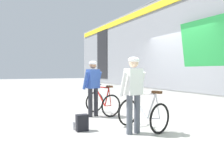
% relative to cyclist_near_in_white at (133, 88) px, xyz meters
% --- Properties ---
extents(ground_plane, '(80.00, 80.00, 0.00)m').
position_rel_cyclist_near_in_white_xyz_m(ground_plane, '(0.37, 0.29, -1.05)').
color(ground_plane, '#A09E99').
extents(cyclist_near_in_white, '(0.63, 0.35, 1.76)m').
position_rel_cyclist_near_in_white_xyz_m(cyclist_near_in_white, '(0.00, 0.00, 0.00)').
color(cyclist_near_in_white, '#4C515B').
rests_on(cyclist_near_in_white, ground).
extents(cyclist_far_in_blue, '(0.66, 0.41, 1.76)m').
position_rel_cyclist_near_in_white_xyz_m(cyclist_far_in_blue, '(-0.09, 2.23, 0.00)').
color(cyclist_far_in_blue, '#232328').
rests_on(cyclist_far_in_blue, ground).
extents(bicycle_near_silver, '(0.95, 1.21, 0.99)m').
position_rel_cyclist_near_in_white_xyz_m(bicycle_near_silver, '(0.40, 0.19, -0.65)').
color(bicycle_near_silver, black).
rests_on(bicycle_near_silver, ground).
extents(bicycle_far_red, '(0.85, 1.16, 0.99)m').
position_rel_cyclist_near_in_white_xyz_m(bicycle_far_red, '(0.31, 2.40, -0.65)').
color(bicycle_far_red, black).
rests_on(bicycle_far_red, ground).
extents(backpack_on_platform, '(0.29, 0.19, 0.40)m').
position_rel_cyclist_near_in_white_xyz_m(backpack_on_platform, '(-0.98, 0.74, -0.85)').
color(backpack_on_platform, black).
rests_on(backpack_on_platform, ground).
extents(water_bottle_near_the_bikes, '(0.07, 0.07, 0.21)m').
position_rel_cyclist_near_in_white_xyz_m(water_bottle_near_the_bikes, '(0.71, 1.32, -0.95)').
color(water_bottle_near_the_bikes, silver).
rests_on(water_bottle_near_the_bikes, ground).
extents(water_bottle_by_the_backpack, '(0.07, 0.07, 0.19)m').
position_rel_cyclist_near_in_white_xyz_m(water_bottle_by_the_backpack, '(-1.12, 0.96, -0.96)').
color(water_bottle_by_the_backpack, silver).
rests_on(water_bottle_by_the_backpack, ground).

